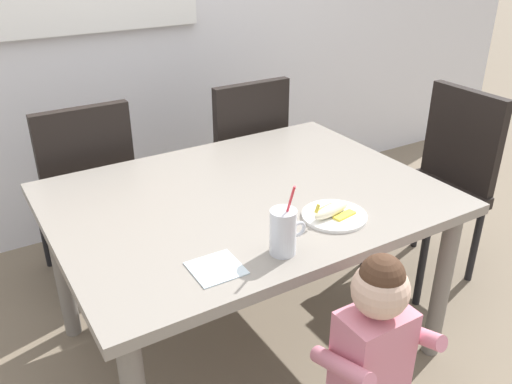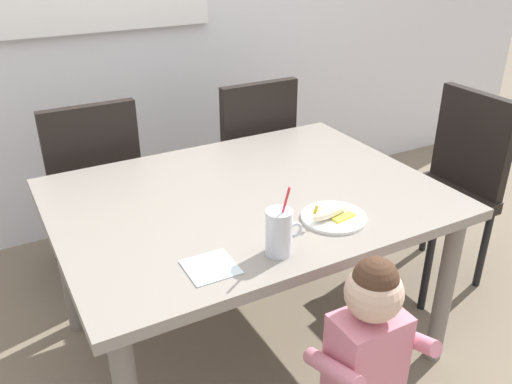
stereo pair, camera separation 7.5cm
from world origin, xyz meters
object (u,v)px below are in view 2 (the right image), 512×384
Objects in this scene: dining_chair_right at (249,154)px; dining_table at (248,213)px; snack_plate at (334,217)px; milk_cup at (279,235)px; dining_chair_far at (449,180)px; toddler_standing at (368,347)px; paper_napkin at (211,267)px; dining_chair_left at (93,183)px; peeled_banana at (331,212)px.

dining_table is at bearing 61.58° from dining_chair_right.
dining_chair_right is at bearing 77.55° from snack_plate.
milk_cup reaches higher than dining_table.
toddler_standing is (-1.08, -0.70, -0.02)m from dining_chair_far.
dining_chair_right is 6.40× the size of paper_napkin.
dining_chair_far is (1.53, -0.80, 0.00)m from dining_chair_left.
milk_cup is at bearing -160.80° from peeled_banana.
dining_chair_left is 3.87× the size of milk_cup.
dining_chair_far is (1.11, -0.01, -0.11)m from dining_table.
snack_plate is at bearing 7.18° from paper_napkin.
dining_chair_right is 1.30m from milk_cup.
dining_table is 0.37m from snack_plate.
paper_napkin is at bearing -130.82° from dining_table.
dining_chair_far reaches higher than paper_napkin.
dining_chair_far is at bearing 132.59° from dining_chair_right.
snack_plate is (0.60, -1.11, 0.20)m from dining_chair_left.
milk_cup reaches higher than dining_chair_far.
dining_chair_right reaches higher than paper_napkin.
toddler_standing is at bearing -110.44° from snack_plate.
dining_chair_far is 1.01m from snack_plate.
dining_chair_left is 1.00× the size of dining_chair_right.
dining_chair_left is 0.83m from dining_chair_right.
dining_chair_left reaches higher than peeled_banana.
dining_chair_far reaches higher than snack_plate.
peeled_banana is at bearing -63.58° from dining_table.
milk_cup is 0.30m from snack_plate.
dining_table is 0.72m from toddler_standing.
dining_chair_left is at bearing 104.62° from milk_cup.
paper_napkin is (-0.22, 0.03, -0.06)m from milk_cup.
snack_plate reaches higher than paper_napkin.
milk_cup is (-0.13, 0.30, 0.27)m from toddler_standing.
paper_napkin reaches higher than dining_table.
toddler_standing is 0.48m from peeled_banana.
dining_table is 0.86m from dining_chair_right.
dining_chair_left is 1.00× the size of dining_chair_far.
toddler_standing is 5.59× the size of paper_napkin.
dining_chair_left is at bearing 118.13° from dining_table.
dining_chair_far is 1.50m from paper_napkin.
toddler_standing reaches higher than dining_table.
dining_chair_far is 1.29m from toddler_standing.
snack_plate is 0.51m from paper_napkin.
peeled_banana is at bearing -71.97° from dining_chair_far.
dining_chair_right is 1.00× the size of dining_chair_far.
toddler_standing reaches higher than peeled_banana.
dining_chair_left is 1.57m from toddler_standing.
peeled_banana is (0.27, 0.09, -0.04)m from milk_cup.
dining_chair_left is 4.17× the size of snack_plate.
dining_chair_far is 1.15× the size of toddler_standing.
paper_napkin is at bearing -172.60° from peeled_banana.
dining_chair_right is 5.48× the size of peeled_banana.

